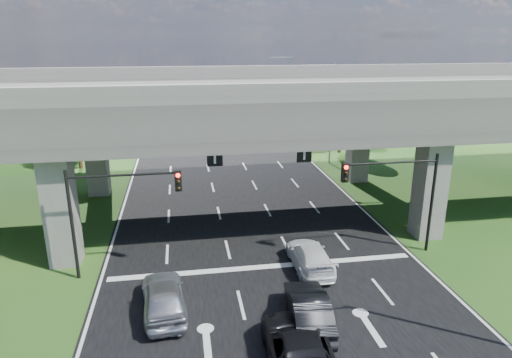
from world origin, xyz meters
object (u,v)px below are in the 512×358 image
object	(u,v)px
signal_left	(114,202)
streetlight_far	(328,105)
car_dark	(309,309)
car_trailing	(300,350)
signal_right	(399,186)
car_white	(310,256)
streetlight_beyond	(290,88)
car_silver	(164,296)

from	to	relation	value
signal_left	streetlight_far	distance (m)	26.95
car_dark	car_trailing	distance (m)	2.86
streetlight_far	car_dark	bearing A→B (deg)	-109.36
signal_right	car_white	distance (m)	6.45
signal_right	car_trailing	distance (m)	12.23
signal_left	streetlight_beyond	world-z (taller)	streetlight_beyond
streetlight_beyond	car_trailing	world-z (taller)	streetlight_beyond
streetlight_far	car_trailing	distance (m)	30.89
car_silver	car_white	distance (m)	8.41
streetlight_far	car_silver	bearing A→B (deg)	-122.86
car_trailing	streetlight_beyond	bearing A→B (deg)	-97.56
streetlight_far	streetlight_beyond	size ratio (longest dim) A/B	1.00
car_dark	car_trailing	xyz separation A→B (m)	(-1.09, -2.64, 0.02)
car_trailing	car_dark	bearing A→B (deg)	-107.16
car_white	car_trailing	world-z (taller)	car_trailing
car_silver	car_dark	distance (m)	6.67
car_trailing	car_white	bearing A→B (deg)	-103.39
signal_right	car_trailing	size ratio (longest dim) A/B	1.04
signal_right	signal_left	world-z (taller)	same
streetlight_far	streetlight_beyond	distance (m)	16.00
signal_left	streetlight_beyond	bearing A→B (deg)	63.57
streetlight_far	car_trailing	bearing A→B (deg)	-109.66
streetlight_beyond	streetlight_far	bearing A→B (deg)	-90.00
streetlight_beyond	car_trailing	distance (m)	46.13
signal_right	streetlight_far	size ratio (longest dim) A/B	0.60
signal_right	car_silver	distance (m)	14.20
streetlight_beyond	car_silver	size ratio (longest dim) A/B	2.07
streetlight_far	car_dark	xyz separation A→B (m)	(-9.16, -26.06, -5.04)
streetlight_far	car_white	bearing A→B (deg)	-109.99
streetlight_far	signal_right	bearing A→B (deg)	-96.47
car_silver	car_dark	size ratio (longest dim) A/B	1.02
streetlight_far	car_dark	distance (m)	28.08
streetlight_far	streetlight_beyond	world-z (taller)	same
signal_right	car_white	xyz separation A→B (m)	(-5.36, -0.94, -3.46)
signal_right	car_silver	bearing A→B (deg)	-163.42
signal_left	car_trailing	xyz separation A→B (m)	(7.67, -8.64, -3.36)
car_silver	car_white	xyz separation A→B (m)	(7.86, 2.99, -0.13)
car_white	car_silver	bearing A→B (deg)	21.74
streetlight_far	car_trailing	xyz separation A→B (m)	(-10.25, -28.70, -5.02)
car_dark	streetlight_far	bearing A→B (deg)	-102.88
signal_left	car_trailing	distance (m)	12.03
car_white	signal_right	bearing A→B (deg)	-169.15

